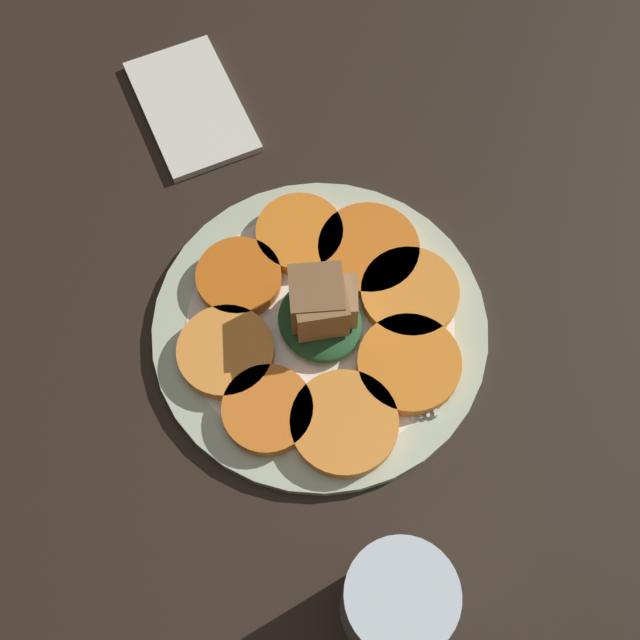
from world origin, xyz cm
name	(u,v)px	position (x,y,z in cm)	size (l,w,h in cm)	color
table_slab	(320,334)	(0.00, 0.00, 1.00)	(120.00, 120.00, 2.00)	black
plate	(320,327)	(0.00, 0.00, 2.52)	(29.49, 29.49, 1.05)	beige
carrot_slice_0	(344,423)	(-9.15, 1.89, 3.80)	(8.95, 8.95, 1.39)	orange
carrot_slice_1	(409,364)	(-6.66, -5.29, 3.80)	(8.83, 8.83, 1.39)	orange
carrot_slice_2	(409,293)	(-0.73, -8.31, 3.80)	(8.67, 8.67, 1.39)	orange
carrot_slice_3	(368,250)	(4.69, -6.87, 3.80)	(9.15, 9.15, 1.39)	orange
carrot_slice_4	(300,234)	(8.73, -1.84, 3.80)	(7.96, 7.96, 1.39)	orange
carrot_slice_5	(239,278)	(6.81, 4.86, 3.80)	(7.60, 7.60, 1.39)	orange
carrot_slice_6	(226,352)	(0.67, 8.50, 3.80)	(8.28, 8.28, 1.39)	#F99539
carrot_slice_7	(268,410)	(-5.54, 7.20, 3.80)	(7.59, 7.59, 1.39)	orange
center_pile	(321,308)	(0.20, -0.19, 6.02)	(7.94, 7.37, 6.21)	#235128
fork	(402,315)	(-2.18, -6.95, 3.30)	(19.71, 6.90, 0.40)	silver
water_glass	(395,602)	(-23.50, 4.67, 7.94)	(7.56, 7.56, 11.88)	silver
napkin	(191,106)	(27.37, 1.99, 2.40)	(15.42, 9.25, 0.80)	silver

